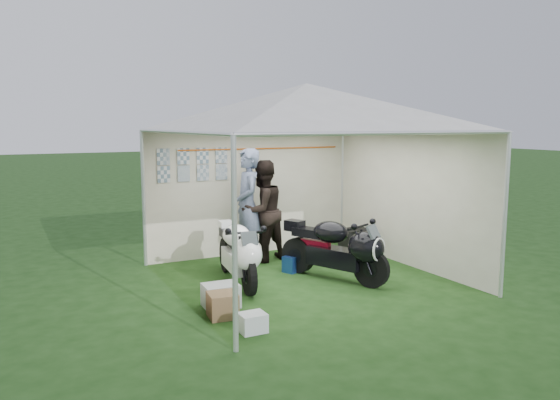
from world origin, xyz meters
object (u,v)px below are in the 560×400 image
(equipment_box, at_px, (355,242))
(crate_0, at_px, (221,295))
(person_blue_jacket, at_px, (248,206))
(crate_2, at_px, (252,323))
(paddock_stand, at_px, (294,263))
(crate_1, at_px, (222,305))
(motorcycle_black, at_px, (339,247))
(motorcycle_white, at_px, (239,251))
(person_dark_jacket, at_px, (262,211))
(canopy_tent, at_px, (305,112))

(equipment_box, distance_m, crate_0, 3.54)
(person_blue_jacket, height_order, crate_2, person_blue_jacket)
(paddock_stand, xyz_separation_m, crate_1, (-1.82, -1.47, 0.02))
(person_blue_jacket, xyz_separation_m, crate_1, (-1.39, -2.34, -0.84))
(motorcycle_black, bearing_deg, person_blue_jacket, 91.23)
(paddock_stand, bearing_deg, motorcycle_black, -65.88)
(person_blue_jacket, bearing_deg, crate_2, -11.41)
(motorcycle_black, xyz_separation_m, crate_2, (-2.04, -1.29, -0.42))
(person_blue_jacket, bearing_deg, equipment_box, 88.22)
(equipment_box, xyz_separation_m, crate_2, (-3.19, -2.50, -0.14))
(motorcycle_white, bearing_deg, crate_2, -100.16)
(motorcycle_white, relative_size, person_dark_jacket, 1.04)
(paddock_stand, bearing_deg, crate_0, -147.20)
(motorcycle_white, distance_m, paddock_stand, 1.18)
(person_blue_jacket, relative_size, crate_2, 6.54)
(equipment_box, height_order, crate_0, equipment_box)
(crate_1, height_order, crate_2, crate_1)
(motorcycle_black, height_order, crate_2, motorcycle_black)
(crate_0, bearing_deg, canopy_tent, 20.79)
(canopy_tent, bearing_deg, motorcycle_black, -37.04)
(person_blue_jacket, bearing_deg, crate_0, -21.21)
(equipment_box, bearing_deg, motorcycle_white, -165.29)
(equipment_box, bearing_deg, crate_0, -154.89)
(motorcycle_black, distance_m, person_dark_jacket, 1.77)
(motorcycle_white, height_order, person_blue_jacket, person_blue_jacket)
(person_dark_jacket, bearing_deg, equipment_box, 147.78)
(paddock_stand, relative_size, person_dark_jacket, 0.20)
(person_blue_jacket, relative_size, crate_1, 5.72)
(paddock_stand, height_order, person_blue_jacket, person_blue_jacket)
(motorcycle_black, relative_size, crate_2, 5.92)
(motorcycle_black, height_order, person_blue_jacket, person_blue_jacket)
(crate_0, bearing_deg, motorcycle_white, 53.34)
(canopy_tent, xyz_separation_m, motorcycle_black, (0.43, -0.32, -2.05))
(motorcycle_black, xyz_separation_m, person_dark_jacket, (-0.51, 1.65, 0.36))
(equipment_box, relative_size, crate_1, 1.43)
(crate_0, distance_m, crate_2, 1.00)
(canopy_tent, relative_size, person_dark_jacket, 3.17)
(equipment_box, height_order, crate_1, equipment_box)
(paddock_stand, bearing_deg, canopy_tent, -98.40)
(equipment_box, bearing_deg, crate_2, -141.97)
(equipment_box, height_order, crate_2, equipment_box)
(motorcycle_black, height_order, crate_0, motorcycle_black)
(canopy_tent, height_order, person_dark_jacket, canopy_tent)
(person_dark_jacket, relative_size, crate_1, 5.12)
(motorcycle_white, height_order, crate_1, motorcycle_white)
(crate_0, xyz_separation_m, crate_1, (-0.13, -0.38, 0.00))
(motorcycle_white, bearing_deg, motorcycle_black, -11.88)
(person_dark_jacket, distance_m, crate_2, 3.41)
(motorcycle_white, distance_m, crate_2, 1.96)
(crate_2, bearing_deg, crate_1, 102.24)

